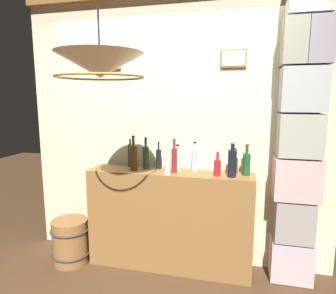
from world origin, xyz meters
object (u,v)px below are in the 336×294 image
(liquor_bottle_rye, at_px, (177,161))
(liquor_bottle_vodka, at_px, (217,167))
(liquor_bottle_scotch, at_px, (134,157))
(liquor_bottle_port, at_px, (246,163))
(liquor_bottle_bourbon, at_px, (159,159))
(liquor_bottle_tequila, at_px, (234,164))
(liquor_bottle_whiskey, at_px, (130,155))
(liquor_bottle_gin, at_px, (174,159))
(glass_tumbler_rocks, at_px, (167,169))
(liquor_bottle_brandy, at_px, (232,163))
(wooden_barrel, at_px, (71,241))
(liquor_bottle_amaro, at_px, (194,160))
(liquor_bottle_rum, at_px, (146,157))
(pendant_lamp, at_px, (100,66))

(liquor_bottle_rye, height_order, liquor_bottle_vodka, liquor_bottle_rye)
(liquor_bottle_scotch, bearing_deg, liquor_bottle_port, 3.30)
(liquor_bottle_bourbon, relative_size, liquor_bottle_tequila, 1.15)
(liquor_bottle_whiskey, bearing_deg, liquor_bottle_gin, -16.78)
(liquor_bottle_vodka, bearing_deg, glass_tumbler_rocks, -172.51)
(liquor_bottle_brandy, relative_size, wooden_barrel, 0.69)
(liquor_bottle_whiskey, bearing_deg, liquor_bottle_scotch, -58.18)
(liquor_bottle_bourbon, height_order, liquor_bottle_rye, liquor_bottle_bourbon)
(liquor_bottle_bourbon, xyz_separation_m, liquor_bottle_scotch, (-0.22, -0.12, 0.03))
(liquor_bottle_amaro, bearing_deg, liquor_bottle_scotch, -170.43)
(liquor_bottle_bourbon, distance_m, liquor_bottle_port, 0.86)
(liquor_bottle_whiskey, relative_size, liquor_bottle_brandy, 0.92)
(liquor_bottle_rum, xyz_separation_m, liquor_bottle_amaro, (0.49, 0.01, -0.01))
(liquor_bottle_tequila, distance_m, wooden_barrel, 1.86)
(liquor_bottle_bourbon, height_order, wooden_barrel, liquor_bottle_bourbon)
(liquor_bottle_whiskey, relative_size, pendant_lamp, 0.49)
(liquor_bottle_tequila, height_order, liquor_bottle_brandy, liquor_bottle_brandy)
(liquor_bottle_bourbon, relative_size, liquor_bottle_port, 0.95)
(liquor_bottle_brandy, distance_m, pendant_lamp, 1.41)
(liquor_bottle_port, relative_size, liquor_bottle_scotch, 0.84)
(liquor_bottle_amaro, bearing_deg, liquor_bottle_rum, -179.02)
(liquor_bottle_rye, xyz_separation_m, pendant_lamp, (-0.36, -0.88, 0.82))
(liquor_bottle_amaro, relative_size, pendant_lamp, 0.48)
(liquor_bottle_gin, xyz_separation_m, wooden_barrel, (-1.07, -0.13, -0.90))
(liquor_bottle_port, distance_m, liquor_bottle_gin, 0.67)
(glass_tumbler_rocks, height_order, wooden_barrel, glass_tumbler_rocks)
(glass_tumbler_rocks, distance_m, pendant_lamp, 1.15)
(liquor_bottle_whiskey, bearing_deg, liquor_bottle_bourbon, -4.63)
(liquor_bottle_bourbon, relative_size, liquor_bottle_amaro, 0.95)
(liquor_bottle_rum, distance_m, liquor_bottle_port, 0.98)
(glass_tumbler_rocks, bearing_deg, liquor_bottle_whiskey, 152.98)
(liquor_bottle_rye, relative_size, wooden_barrel, 0.57)
(liquor_bottle_amaro, bearing_deg, liquor_bottle_bourbon, 176.95)
(liquor_bottle_port, relative_size, liquor_bottle_amaro, 1.00)
(liquor_bottle_scotch, bearing_deg, liquor_bottle_amaro, 9.57)
(liquor_bottle_amaro, height_order, liquor_bottle_scotch, liquor_bottle_scotch)
(liquor_bottle_rye, distance_m, liquor_bottle_gin, 0.10)
(liquor_bottle_vodka, height_order, wooden_barrel, liquor_bottle_vodka)
(liquor_bottle_port, bearing_deg, glass_tumbler_rocks, -168.15)
(liquor_bottle_rum, xyz_separation_m, liquor_bottle_scotch, (-0.10, -0.09, 0.01))
(liquor_bottle_vodka, xyz_separation_m, liquor_bottle_gin, (-0.41, 0.02, 0.05))
(liquor_bottle_rum, bearing_deg, liquor_bottle_tequila, 2.26)
(liquor_bottle_amaro, distance_m, liquor_bottle_rye, 0.17)
(liquor_bottle_scotch, distance_m, liquor_bottle_gin, 0.41)
(liquor_bottle_rum, relative_size, liquor_bottle_brandy, 1.00)
(liquor_bottle_whiskey, bearing_deg, liquor_bottle_port, -4.02)
(liquor_bottle_tequila, xyz_separation_m, liquor_bottle_rye, (-0.54, -0.04, 0.01))
(liquor_bottle_whiskey, bearing_deg, liquor_bottle_vodka, -10.70)
(liquor_bottle_whiskey, xyz_separation_m, liquor_bottle_brandy, (1.04, -0.17, 0.01))
(liquor_bottle_rye, bearing_deg, liquor_bottle_amaro, 4.70)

